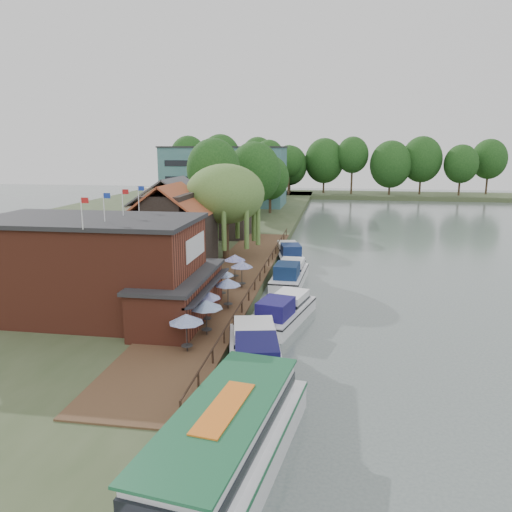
# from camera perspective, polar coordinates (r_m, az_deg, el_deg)

# --- Properties ---
(ground) EXTENTS (260.00, 260.00, 0.00)m
(ground) POSITION_cam_1_polar(r_m,az_deg,el_deg) (36.28, 6.44, -9.01)
(ground) COLOR #4E5B5A
(ground) RESTS_ON ground
(land_bank) EXTENTS (50.00, 140.00, 1.00)m
(land_bank) POSITION_cam_1_polar(r_m,az_deg,el_deg) (76.64, -15.18, 2.44)
(land_bank) COLOR #384728
(land_bank) RESTS_ON ground
(quay_deck) EXTENTS (6.00, 50.00, 0.10)m
(quay_deck) POSITION_cam_1_polar(r_m,az_deg,el_deg) (46.38, -2.84, -2.79)
(quay_deck) COLOR #47301E
(quay_deck) RESTS_ON land_bank
(quay_rail) EXTENTS (0.20, 49.00, 1.00)m
(quay_rail) POSITION_cam_1_polar(r_m,az_deg,el_deg) (46.27, 0.56, -2.24)
(quay_rail) COLOR black
(quay_rail) RESTS_ON land_bank
(pub) EXTENTS (20.00, 11.00, 7.30)m
(pub) POSITION_cam_1_polar(r_m,az_deg,el_deg) (37.18, -15.54, -1.35)
(pub) COLOR maroon
(pub) RESTS_ON land_bank
(hotel_block) EXTENTS (25.40, 12.40, 12.30)m
(hotel_block) POSITION_cam_1_polar(r_m,az_deg,el_deg) (106.53, -3.60, 9.14)
(hotel_block) COLOR #38666B
(hotel_block) RESTS_ON land_bank
(cottage_a) EXTENTS (8.60, 7.60, 8.50)m
(cottage_a) POSITION_cam_1_polar(r_m,az_deg,el_deg) (51.11, -9.67, 3.29)
(cottage_a) COLOR black
(cottage_a) RESTS_ON land_bank
(cottage_b) EXTENTS (9.60, 8.60, 8.50)m
(cottage_b) POSITION_cam_1_polar(r_m,az_deg,el_deg) (61.44, -9.35, 4.81)
(cottage_b) COLOR beige
(cottage_b) RESTS_ON land_bank
(cottage_c) EXTENTS (7.60, 7.60, 8.50)m
(cottage_c) POSITION_cam_1_polar(r_m,az_deg,el_deg) (68.97, -3.82, 5.77)
(cottage_c) COLOR black
(cottage_c) RESTS_ON land_bank
(willow) EXTENTS (8.60, 8.60, 10.43)m
(willow) POSITION_cam_1_polar(r_m,az_deg,el_deg) (54.53, -3.52, 5.03)
(willow) COLOR #476B2D
(willow) RESTS_ON land_bank
(umbrella_0) EXTENTS (2.13, 2.13, 2.38)m
(umbrella_0) POSITION_cam_1_polar(r_m,az_deg,el_deg) (30.51, -7.93, -8.68)
(umbrella_0) COLOR navy
(umbrella_0) RESTS_ON quay_deck
(umbrella_1) EXTENTS (2.21, 2.21, 2.38)m
(umbrella_1) POSITION_cam_1_polar(r_m,az_deg,el_deg) (32.93, -5.69, -7.01)
(umbrella_1) COLOR navy
(umbrella_1) RESTS_ON quay_deck
(umbrella_2) EXTENTS (2.06, 2.06, 2.38)m
(umbrella_2) POSITION_cam_1_polar(r_m,az_deg,el_deg) (35.00, -5.71, -5.83)
(umbrella_2) COLOR navy
(umbrella_2) RESTS_ON quay_deck
(umbrella_3) EXTENTS (2.02, 2.02, 2.38)m
(umbrella_3) POSITION_cam_1_polar(r_m,az_deg,el_deg) (38.01, -3.23, -4.30)
(umbrella_3) COLOR #1C3B9A
(umbrella_3) RESTS_ON quay_deck
(umbrella_4) EXTENTS (2.07, 2.07, 2.38)m
(umbrella_4) POSITION_cam_1_polar(r_m,az_deg,el_deg) (40.86, -3.94, -3.11)
(umbrella_4) COLOR navy
(umbrella_4) RESTS_ON quay_deck
(umbrella_5) EXTENTS (2.01, 2.01, 2.38)m
(umbrella_5) POSITION_cam_1_polar(r_m,az_deg,el_deg) (43.58, -1.63, -2.10)
(umbrella_5) COLOR navy
(umbrella_5) RESTS_ON quay_deck
(umbrella_6) EXTENTS (2.04, 2.04, 2.38)m
(umbrella_6) POSITION_cam_1_polar(r_m,az_deg,el_deg) (46.18, -2.43, -1.27)
(umbrella_6) COLOR navy
(umbrella_6) RESTS_ON quay_deck
(cruiser_0) EXTENTS (5.55, 11.20, 2.63)m
(cruiser_0) POSITION_cam_1_polar(r_m,az_deg,el_deg) (30.49, -0.09, -10.54)
(cruiser_0) COLOR white
(cruiser_0) RESTS_ON ground
(cruiser_1) EXTENTS (5.28, 10.10, 2.33)m
(cruiser_1) POSITION_cam_1_polar(r_m,az_deg,el_deg) (38.28, 3.20, -5.94)
(cruiser_1) COLOR white
(cruiser_1) RESTS_ON ground
(cruiser_2) EXTENTS (3.66, 9.98, 2.38)m
(cruiser_2) POSITION_cam_1_polar(r_m,az_deg,el_deg) (49.14, 3.87, -1.77)
(cruiser_2) COLOR white
(cruiser_2) RESTS_ON ground
(cruiser_3) EXTENTS (5.09, 10.05, 2.32)m
(cruiser_3) POSITION_cam_1_polar(r_m,az_deg,el_deg) (58.64, 3.79, 0.53)
(cruiser_3) COLOR silver
(cruiser_3) RESTS_ON ground
(tour_boat) EXTENTS (6.26, 15.18, 3.22)m
(tour_boat) POSITION_cam_1_polar(r_m,az_deg,el_deg) (20.78, -4.38, -21.55)
(tour_boat) COLOR silver
(tour_boat) RESTS_ON ground
(swan) EXTENTS (0.44, 0.44, 0.44)m
(swan) POSITION_cam_1_polar(r_m,az_deg,el_deg) (25.80, -0.71, -17.80)
(swan) COLOR white
(swan) RESTS_ON ground
(bank_tree_0) EXTENTS (8.21, 8.21, 13.46)m
(bank_tree_0) POSITION_cam_1_polar(r_m,az_deg,el_deg) (77.53, -4.83, 8.32)
(bank_tree_0) COLOR #143811
(bank_tree_0) RESTS_ON land_bank
(bank_tree_1) EXTENTS (8.96, 8.96, 13.04)m
(bank_tree_1) POSITION_cam_1_polar(r_m,az_deg,el_deg) (85.05, -0.17, 8.58)
(bank_tree_1) COLOR #143811
(bank_tree_1) RESTS_ON land_bank
(bank_tree_2) EXTENTS (7.00, 7.00, 10.58)m
(bank_tree_2) POSITION_cam_1_polar(r_m,az_deg,el_deg) (93.28, 1.63, 8.16)
(bank_tree_2) COLOR #143811
(bank_tree_2) RESTS_ON land_bank
(bank_tree_3) EXTENTS (6.90, 6.90, 13.68)m
(bank_tree_3) POSITION_cam_1_polar(r_m,az_deg,el_deg) (111.46, 1.47, 9.66)
(bank_tree_3) COLOR #143811
(bank_tree_3) RESTS_ON land_bank
(bank_tree_4) EXTENTS (6.32, 6.32, 10.17)m
(bank_tree_4) POSITION_cam_1_polar(r_m,az_deg,el_deg) (121.66, 1.24, 9.06)
(bank_tree_4) COLOR #143811
(bank_tree_4) RESTS_ON land_bank
(bank_tree_5) EXTENTS (7.00, 7.00, 12.58)m
(bank_tree_5) POSITION_cam_1_polar(r_m,az_deg,el_deg) (130.05, 3.75, 9.79)
(bank_tree_5) COLOR #143811
(bank_tree_5) RESTS_ON land_bank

